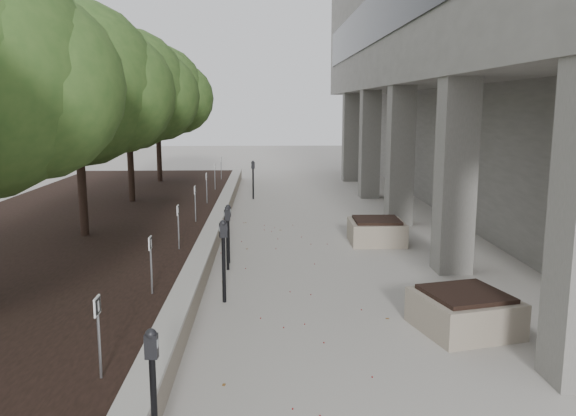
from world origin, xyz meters
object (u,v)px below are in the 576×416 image
object	(u,v)px
crabapple_tree_4	(128,116)
planter_back	(376,231)
planter_front	(465,311)
parking_meter_2	(224,261)
parking_meter_3	(228,239)
crabapple_tree_5	(158,114)
crabapple_tree_3	(78,119)
parking_meter_5	(253,180)
parking_meter_4	(228,234)
parking_meter_1	(154,399)

from	to	relation	value
crabapple_tree_4	planter_back	world-z (taller)	crabapple_tree_4
crabapple_tree_4	planter_front	world-z (taller)	crabapple_tree_4
parking_meter_2	parking_meter_3	xyz separation A→B (m)	(-0.07, 2.08, -0.07)
crabapple_tree_5	planter_front	distance (m)	17.19
crabapple_tree_3	parking_meter_5	world-z (taller)	crabapple_tree_3
crabapple_tree_5	parking_meter_3	world-z (taller)	crabapple_tree_5
crabapple_tree_4	parking_meter_2	size ratio (longest dim) A/B	3.66
parking_meter_2	parking_meter_5	bearing A→B (deg)	72.06
crabapple_tree_4	parking_meter_3	bearing A→B (deg)	-62.50
parking_meter_4	crabapple_tree_3	bearing A→B (deg)	176.99
crabapple_tree_4	planter_front	distance (m)	12.95
parking_meter_1	parking_meter_3	bearing A→B (deg)	91.44
crabapple_tree_3	planter_back	xyz separation A→B (m)	(7.10, 0.58, -2.81)
crabapple_tree_4	parking_meter_2	bearing A→B (deg)	-67.92
crabapple_tree_4	parking_meter_4	distance (m)	7.53
crabapple_tree_3	parking_meter_4	world-z (taller)	crabapple_tree_3
crabapple_tree_4	parking_meter_4	world-z (taller)	crabapple_tree_4
parking_meter_3	planter_front	world-z (taller)	parking_meter_3
parking_meter_3	parking_meter_2	bearing A→B (deg)	-106.27
parking_meter_4	parking_meter_2	bearing A→B (deg)	-72.11
crabapple_tree_3	parking_meter_3	world-z (taller)	crabapple_tree_3
parking_meter_3	parking_meter_5	world-z (taller)	parking_meter_5
parking_meter_1	planter_back	distance (m)	9.93
parking_meter_4	planter_front	size ratio (longest dim) A/B	0.98
parking_meter_1	parking_meter_5	bearing A→B (deg)	91.51
parking_meter_1	parking_meter_2	size ratio (longest dim) A/B	0.94
crabapple_tree_3	crabapple_tree_5	bearing A→B (deg)	90.00
parking_meter_1	parking_meter_5	xyz separation A→B (m)	(0.59, 16.31, 0.02)
planter_front	crabapple_tree_5	bearing A→B (deg)	115.76
parking_meter_1	planter_back	size ratio (longest dim) A/B	1.05
crabapple_tree_4	parking_meter_3	distance (m)	7.97
parking_meter_1	planter_front	xyz separation A→B (m)	(4.12, 3.29, -0.39)
crabapple_tree_3	parking_meter_2	size ratio (longest dim) A/B	3.66
parking_meter_2	parking_meter_4	bearing A→B (deg)	75.22
planter_back	planter_front	bearing A→B (deg)	-87.41
crabapple_tree_5	parking_meter_5	xyz separation A→B (m)	(3.84, -2.25, -2.40)
crabapple_tree_4	parking_meter_3	size ratio (longest dim) A/B	4.04
crabapple_tree_5	parking_meter_4	size ratio (longest dim) A/B	4.14
parking_meter_5	planter_back	size ratio (longest dim) A/B	1.07
crabapple_tree_4	parking_meter_4	bearing A→B (deg)	-60.65
parking_meter_4	parking_meter_5	xyz separation A→B (m)	(0.35, 8.95, 0.06)
crabapple_tree_4	crabapple_tree_3	bearing A→B (deg)	-90.00
parking_meter_2	parking_meter_5	xyz separation A→B (m)	(0.26, 11.56, -0.02)
parking_meter_3	crabapple_tree_4	bearing A→B (deg)	99.32
crabapple_tree_5	parking_meter_2	world-z (taller)	crabapple_tree_5
parking_meter_1	parking_meter_4	distance (m)	7.37
parking_meter_3	parking_meter_4	bearing A→B (deg)	73.47
crabapple_tree_5	parking_meter_5	bearing A→B (deg)	-30.43
parking_meter_4	parking_meter_3	bearing A→B (deg)	-72.32
parking_meter_2	planter_back	size ratio (longest dim) A/B	1.11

